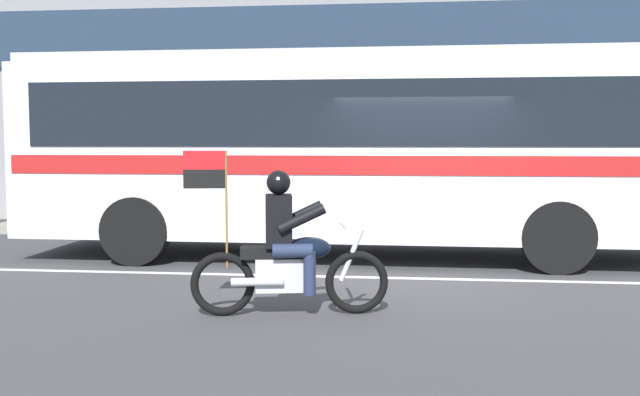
# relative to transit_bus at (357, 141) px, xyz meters

# --- Properties ---
(ground_plane) EXTENTS (60.00, 60.00, 0.00)m
(ground_plane) POSITION_rel_transit_bus_xyz_m (0.99, -1.19, -1.88)
(ground_plane) COLOR #3D3D3F
(sidewalk_curb) EXTENTS (28.00, 3.80, 0.15)m
(sidewalk_curb) POSITION_rel_transit_bus_xyz_m (0.99, 3.91, -1.81)
(sidewalk_curb) COLOR gray
(sidewalk_curb) RESTS_ON ground_plane
(lane_center_stripe) EXTENTS (26.60, 0.14, 0.01)m
(lane_center_stripe) POSITION_rel_transit_bus_xyz_m (0.99, -1.79, -1.88)
(lane_center_stripe) COLOR silver
(lane_center_stripe) RESTS_ON ground_plane
(transit_bus) EXTENTS (10.64, 2.70, 3.22)m
(transit_bus) POSITION_rel_transit_bus_xyz_m (0.00, 0.00, 0.00)
(transit_bus) COLOR silver
(transit_bus) RESTS_ON ground_plane
(motorcycle_with_rider) EXTENTS (2.17, 0.74, 1.78)m
(motorcycle_with_rider) POSITION_rel_transit_bus_xyz_m (-0.50, -4.02, -1.22)
(motorcycle_with_rider) COLOR black
(motorcycle_with_rider) RESTS_ON ground_plane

